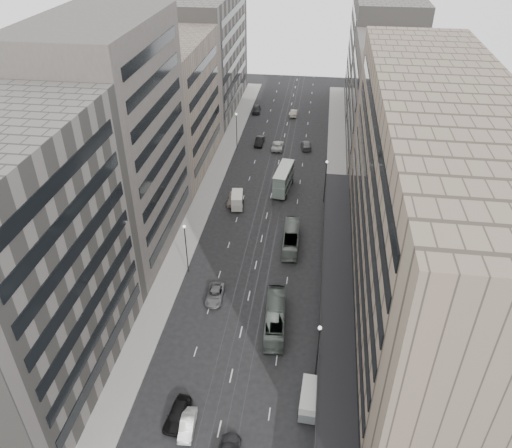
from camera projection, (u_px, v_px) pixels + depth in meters
The scene contains 28 objects.
ground at pixel (240, 338), 63.06m from camera, with size 220.00×220.00×0.00m, color black.
sidewalk_right at pixel (336, 196), 92.60m from camera, with size 4.00×125.00×0.15m, color gray.
sidewalk_left at pixel (210, 187), 95.33m from camera, with size 4.00×125.00×0.15m, color gray.
department_store at pixel (427, 217), 58.96m from camera, with size 19.20×60.00×30.00m.
building_right_mid at pixel (391, 109), 96.90m from camera, with size 15.00×28.00×24.00m, color #49433F.
building_right_far at pixel (382, 57), 120.55m from camera, with size 15.00×32.00×28.00m, color #5D5953.
building_left_a at pixel (15, 270), 50.61m from camera, with size 15.00×28.00×30.00m, color #5D5953.
building_left_b at pixel (112, 142), 71.79m from camera, with size 15.00×26.00×34.00m, color #49433F.
building_left_c at pixel (168, 106), 96.56m from camera, with size 15.00×28.00×25.00m, color #726659.
building_left_d at pixel (205, 53), 122.97m from camera, with size 15.00×38.00×28.00m, color #5D5953.
lamp_right_near at pixel (318, 347), 54.95m from camera, with size 0.44×0.44×8.32m.
lamp_right_far at pixel (326, 177), 87.97m from camera, with size 0.44×0.44×8.32m.
lamp_left_near at pixel (186, 243), 71.19m from camera, with size 0.44×0.44×8.32m.
lamp_left_far at pixel (237, 127), 106.68m from camera, with size 0.44×0.44×8.32m.
bus_near at pixel (275, 317), 64.05m from camera, with size 2.44×10.45×2.91m, color slate.
bus_far at pixel (291, 238), 78.91m from camera, with size 2.33×9.95×2.77m, color gray.
double_decker at pixel (283, 179), 93.02m from camera, with size 3.45×8.65×4.60m.
vw_microbus at pixel (310, 399), 53.77m from camera, with size 2.39×4.86×2.57m.
panel_van at pixel (237, 200), 88.50m from camera, with size 2.59×4.55×2.73m.
sedan_0 at pixel (177, 414), 52.90m from camera, with size 1.90×4.73×1.61m, color black.
sedan_1 at pixel (187, 425), 51.97m from camera, with size 1.44×4.14×1.36m, color silver.
sedan_2 at pixel (215, 295), 68.84m from camera, with size 2.27×4.93×1.37m, color slate.
sedan_4 at pixel (233, 199), 90.18m from camera, with size 1.89×4.71×1.60m, color gray.
sedan_5 at pixel (260, 141), 111.22m from camera, with size 1.71×4.91×1.62m, color black.
sedan_6 at pixel (278, 145), 109.45m from camera, with size 2.48×5.37×1.49m, color silver.
sedan_7 at pixel (306, 145), 109.64m from camera, with size 2.05×5.04×1.46m, color #5D5D60.
sedan_8 at pixel (256, 109), 127.74m from camera, with size 1.98×4.92×1.68m, color black.
sedan_9 at pixel (294, 113), 125.68m from camera, with size 1.59×4.57×1.51m, color #A69E89.
Camera 1 is at (8.14, -43.87, 46.88)m, focal length 35.00 mm.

